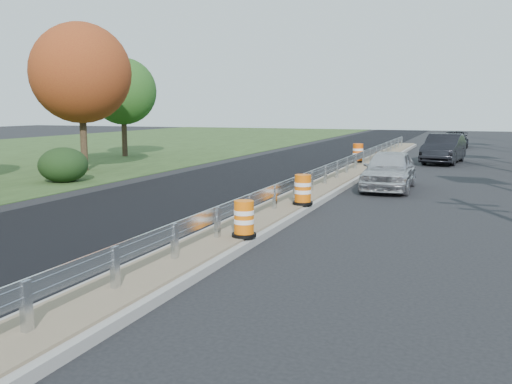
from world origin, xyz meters
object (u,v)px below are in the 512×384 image
(car_dark_far, at_px, (455,139))
(car_dark_mid, at_px, (444,149))
(barrel_median_near, at_px, (244,219))
(car_silver, at_px, (389,170))
(barrel_median_mid, at_px, (303,190))
(barrel_median_far, at_px, (358,153))

(car_dark_far, bearing_deg, car_dark_mid, 84.94)
(barrel_median_near, xyz_separation_m, car_dark_mid, (3.16, 22.58, 0.21))
(barrel_median_near, bearing_deg, car_silver, 80.50)
(barrel_median_mid, height_order, car_silver, car_silver)
(barrel_median_near, height_order, car_silver, car_silver)
(barrel_median_near, height_order, barrel_median_far, barrel_median_far)
(car_dark_mid, height_order, car_dark_far, car_dark_mid)
(barrel_median_mid, xyz_separation_m, barrel_median_far, (-1.10, 14.26, 0.04))
(car_silver, bearing_deg, barrel_median_mid, -107.94)
(barrel_median_near, distance_m, barrel_median_far, 19.05)
(barrel_median_mid, height_order, car_dark_mid, car_dark_mid)
(barrel_median_mid, relative_size, barrel_median_far, 0.91)
(barrel_median_near, distance_m, car_dark_mid, 22.80)
(car_dark_far, bearing_deg, barrel_median_far, 71.63)
(car_silver, xyz_separation_m, car_dark_far, (1.49, 26.29, -0.10))
(car_silver, distance_m, car_dark_far, 26.33)
(barrel_median_mid, height_order, barrel_median_far, barrel_median_far)
(car_silver, xyz_separation_m, car_dark_mid, (1.39, 11.97, 0.06))
(barrel_median_mid, bearing_deg, barrel_median_far, 94.41)
(barrel_median_near, xyz_separation_m, barrel_median_far, (-1.10, 19.02, 0.08))
(car_dark_mid, xyz_separation_m, car_dark_far, (0.10, 14.32, -0.17))
(barrel_median_mid, height_order, car_dark_far, car_dark_far)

